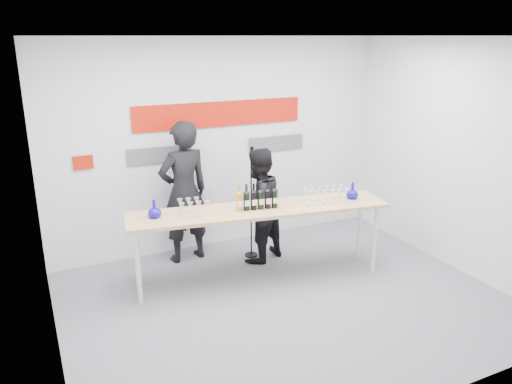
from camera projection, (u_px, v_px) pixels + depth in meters
ground at (286, 301)px, 5.90m from camera, size 5.00×5.00×0.00m
back_wall at (220, 145)px, 7.17m from camera, size 5.00×0.04×3.00m
signage at (217, 124)px, 7.03m from camera, size 3.38×0.02×0.79m
tasting_table at (259, 214)px, 6.17m from camera, size 3.30×1.16×0.97m
wine_bottles at (257, 196)px, 6.06m from camera, size 0.53×0.16×0.33m
decanter_left at (154, 209)px, 5.80m from camera, size 0.16×0.16×0.21m
decanter_right at (352, 190)px, 6.48m from camera, size 0.16×0.16×0.21m
glasses_left at (192, 208)px, 5.88m from camera, size 0.36×0.27×0.18m
glasses_right at (326, 195)px, 6.35m from camera, size 0.58×0.30×0.18m
presenter_left at (184, 192)px, 6.74m from camera, size 0.77×0.57×1.95m
presenter_right at (258, 206)px, 6.77m from camera, size 0.94×0.85×1.59m
mic_stand at (251, 224)px, 6.98m from camera, size 0.19×0.19×1.60m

